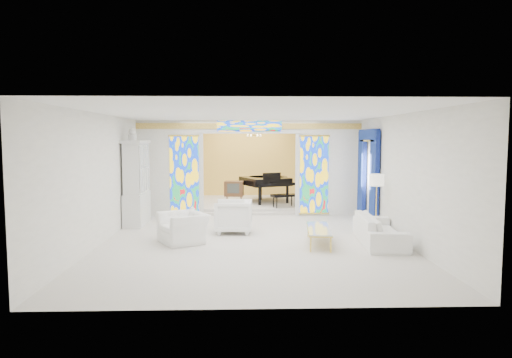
{
  "coord_description": "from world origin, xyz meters",
  "views": [
    {
      "loc": [
        -0.24,
        -12.31,
        2.42
      ],
      "look_at": [
        0.15,
        0.2,
        1.32
      ],
      "focal_mm": 32.0,
      "sensor_mm": 36.0,
      "label": 1
    }
  ],
  "objects_px": {
    "sofa": "(380,230)",
    "coffee_table": "(319,229)",
    "china_cabinet": "(137,183)",
    "armchair_right": "(233,216)",
    "armchair_left": "(183,228)",
    "grand_piano": "(267,181)",
    "tv_console": "(234,189)"
  },
  "relations": [
    {
      "from": "armchair_left",
      "to": "tv_console",
      "type": "relative_size",
      "value": 1.41
    },
    {
      "from": "china_cabinet",
      "to": "armchair_left",
      "type": "bearing_deg",
      "value": -55.66
    },
    {
      "from": "armchair_right",
      "to": "grand_piano",
      "type": "distance_m",
      "value": 4.85
    },
    {
      "from": "coffee_table",
      "to": "china_cabinet",
      "type": "bearing_deg",
      "value": 151.43
    },
    {
      "from": "armchair_left",
      "to": "china_cabinet",
      "type": "bearing_deg",
      "value": -175.46
    },
    {
      "from": "china_cabinet",
      "to": "coffee_table",
      "type": "distance_m",
      "value": 5.47
    },
    {
      "from": "china_cabinet",
      "to": "tv_console",
      "type": "xyz_separation_m",
      "value": [
        2.7,
        3.1,
        -0.5
      ]
    },
    {
      "from": "sofa",
      "to": "grand_piano",
      "type": "distance_m",
      "value": 6.47
    },
    {
      "from": "armchair_left",
      "to": "coffee_table",
      "type": "relative_size",
      "value": 0.62
    },
    {
      "from": "china_cabinet",
      "to": "coffee_table",
      "type": "height_order",
      "value": "china_cabinet"
    },
    {
      "from": "tv_console",
      "to": "sofa",
      "type": "bearing_deg",
      "value": -52.87
    },
    {
      "from": "coffee_table",
      "to": "tv_console",
      "type": "bearing_deg",
      "value": 109.82
    },
    {
      "from": "armchair_left",
      "to": "coffee_table",
      "type": "bearing_deg",
      "value": 55.72
    },
    {
      "from": "sofa",
      "to": "armchair_left",
      "type": "bearing_deg",
      "value": 91.63
    },
    {
      "from": "armchair_right",
      "to": "coffee_table",
      "type": "distance_m",
      "value": 2.41
    },
    {
      "from": "armchair_left",
      "to": "sofa",
      "type": "distance_m",
      "value": 4.58
    },
    {
      "from": "armchair_left",
      "to": "grand_piano",
      "type": "bearing_deg",
      "value": 128.53
    },
    {
      "from": "coffee_table",
      "to": "grand_piano",
      "type": "xyz_separation_m",
      "value": [
        -0.85,
        6.03,
        0.56
      ]
    },
    {
      "from": "coffee_table",
      "to": "grand_piano",
      "type": "distance_m",
      "value": 6.11
    },
    {
      "from": "armchair_left",
      "to": "coffee_table",
      "type": "height_order",
      "value": "armchair_left"
    },
    {
      "from": "sofa",
      "to": "tv_console",
      "type": "bearing_deg",
      "value": 36.17
    },
    {
      "from": "grand_piano",
      "to": "tv_console",
      "type": "xyz_separation_m",
      "value": [
        -1.2,
        -0.34,
        -0.23
      ]
    },
    {
      "from": "armchair_left",
      "to": "armchair_right",
      "type": "bearing_deg",
      "value": 103.64
    },
    {
      "from": "coffee_table",
      "to": "armchair_right",
      "type": "bearing_deg",
      "value": 146.13
    },
    {
      "from": "armchair_left",
      "to": "tv_console",
      "type": "height_order",
      "value": "tv_console"
    },
    {
      "from": "armchair_left",
      "to": "coffee_table",
      "type": "distance_m",
      "value": 3.16
    },
    {
      "from": "armchair_left",
      "to": "grand_piano",
      "type": "height_order",
      "value": "grand_piano"
    },
    {
      "from": "sofa",
      "to": "coffee_table",
      "type": "bearing_deg",
      "value": 94.5
    },
    {
      "from": "armchair_left",
      "to": "sofa",
      "type": "height_order",
      "value": "armchair_left"
    },
    {
      "from": "coffee_table",
      "to": "armchair_left",
      "type": "bearing_deg",
      "value": 175.52
    },
    {
      "from": "china_cabinet",
      "to": "sofa",
      "type": "distance_m",
      "value": 6.74
    },
    {
      "from": "armchair_left",
      "to": "sofa",
      "type": "relative_size",
      "value": 0.47
    }
  ]
}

